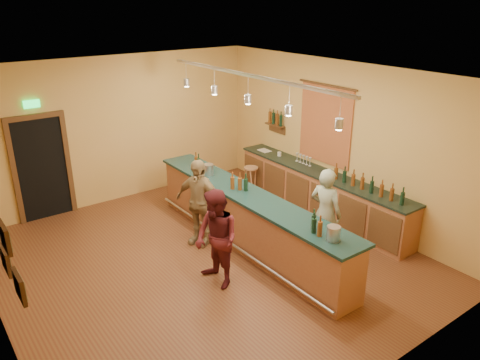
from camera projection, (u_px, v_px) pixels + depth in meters
floor at (206, 260)px, 8.23m from camera, size 7.00×7.00×0.00m
ceiling at (201, 77)px, 7.06m from camera, size 6.50×7.00×0.02m
wall_back at (118, 130)px, 10.26m from camera, size 6.50×0.02×3.20m
wall_front at (378, 269)px, 5.03m from camera, size 6.50×0.02×3.20m
wall_right at (340, 141)px, 9.45m from camera, size 0.02×7.00×3.20m
doorway at (42, 166)px, 9.47m from camera, size 1.15×0.09×2.48m
tapestry at (325, 125)px, 9.64m from camera, size 0.03×1.40×1.60m
bottle_shelf at (275, 120)px, 10.80m from camera, size 0.17×0.55×0.54m
back_counter at (320, 192)px, 9.83m from camera, size 0.60×4.55×1.27m
tasting_bar at (247, 216)px, 8.51m from camera, size 0.73×5.10×1.38m
pendant_track at (248, 85)px, 7.64m from camera, size 0.11×4.60×0.50m
bartender at (325, 213)px, 8.11m from camera, size 0.52×0.67×1.65m
customer_a at (217, 239)px, 7.28m from camera, size 0.62×0.79×1.61m
customer_b at (199, 202)px, 8.53m from camera, size 0.77×1.05×1.65m
bar_stool at (251, 173)px, 10.80m from camera, size 0.33×0.33×0.67m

